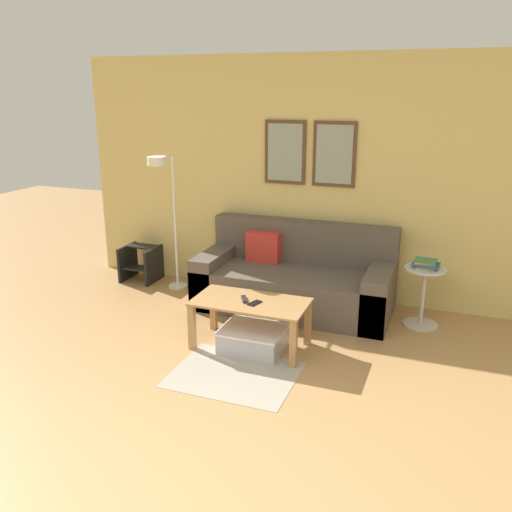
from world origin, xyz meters
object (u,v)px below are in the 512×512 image
coffee_table (250,310)px  book_stack (426,264)px  remote_control (244,299)px  cell_phone (255,303)px  floor_lamp (165,196)px  couch (295,280)px  side_table (423,291)px  step_stool (141,262)px  storage_bin (253,339)px

coffee_table → book_stack: (1.38, 1.01, 0.27)m
coffee_table → remote_control: (-0.06, -0.00, 0.09)m
coffee_table → book_stack: bearing=36.3°
cell_phone → floor_lamp: bearing=162.5°
couch → remote_control: bearing=-98.7°
side_table → step_stool: size_ratio=1.43×
couch → storage_bin: couch is taller
step_stool → side_table: bearing=-3.0°
step_stool → floor_lamp: bearing=-26.1°
side_table → remote_control: size_ratio=3.92×
step_stool → coffee_table: bearing=-32.3°
side_table → couch: bearing=179.4°
couch → floor_lamp: (-1.44, -0.10, 0.81)m
floor_lamp → cell_phone: (1.39, -0.96, -0.66)m
book_stack → cell_phone: 1.70m
couch → storage_bin: (-0.06, -1.07, -0.19)m
remote_control → step_stool: bearing=118.3°
floor_lamp → side_table: size_ratio=2.61×
book_stack → step_stool: bearing=177.2°
floor_lamp → cell_phone: size_ratio=10.96×
remote_control → couch: bearing=52.8°
couch → step_stool: bearing=175.4°
side_table → step_stool: side_table is taller
storage_bin → cell_phone: (0.01, 0.01, 0.34)m
couch → cell_phone: couch is taller
floor_lamp → side_table: 2.82m
couch → side_table: 1.28m
remote_control → cell_phone: size_ratio=1.07×
cell_phone → coffee_table: bearing=159.6°
side_table → cell_phone: 1.69m
couch → storage_bin: bearing=-93.0°
side_table → book_stack: bearing=120.7°
floor_lamp → remote_control: 1.71m
side_table → remote_control: bearing=-145.0°
coffee_table → floor_lamp: (-1.34, 0.92, 0.75)m
coffee_table → cell_phone: bearing=-37.5°
floor_lamp → cell_phone: 1.82m
coffee_table → remote_control: remote_control is taller
remote_control → step_stool: 2.16m
remote_control → cell_phone: (0.11, -0.04, -0.01)m
coffee_table → cell_phone: size_ratio=7.14×
side_table → book_stack: book_stack is taller
storage_bin → step_stool: size_ratio=1.34×
side_table → book_stack: (-0.01, 0.01, 0.27)m
floor_lamp → side_table: floor_lamp is taller
book_stack → remote_control: bearing=-144.7°
coffee_table → book_stack: book_stack is taller
couch → floor_lamp: floor_lamp is taller
couch → cell_phone: bearing=-92.4°
remote_control → coffee_table: bearing=-24.7°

